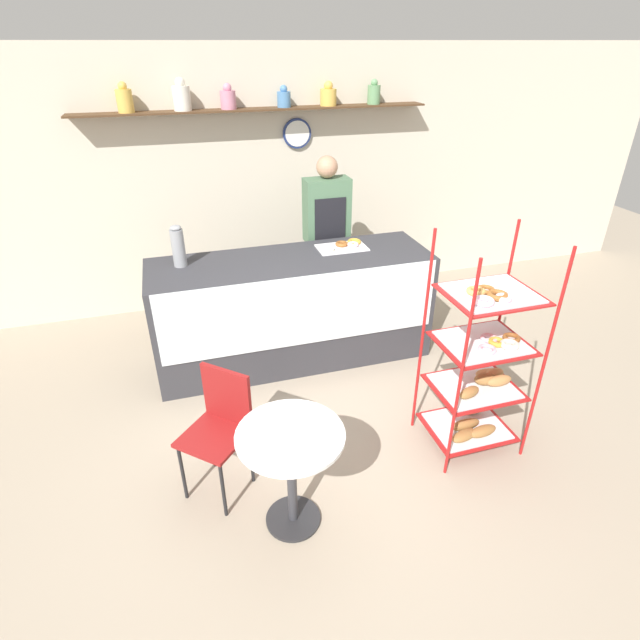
% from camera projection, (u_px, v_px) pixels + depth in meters
% --- Properties ---
extents(ground_plane, '(14.00, 14.00, 0.00)m').
position_uv_depth(ground_plane, '(338.00, 448.00, 3.78)').
color(ground_plane, gray).
extents(back_wall, '(10.00, 0.30, 2.70)m').
position_uv_depth(back_wall, '(259.00, 180.00, 5.41)').
color(back_wall, beige).
rests_on(back_wall, ground_plane).
extents(display_counter, '(2.52, 0.79, 1.01)m').
position_uv_depth(display_counter, '(293.00, 309.00, 4.65)').
color(display_counter, '#333338').
rests_on(display_counter, ground_plane).
extents(pastry_rack, '(0.65, 0.55, 1.64)m').
position_uv_depth(pastry_rack, '(480.00, 369.00, 3.53)').
color(pastry_rack, '#A51919').
rests_on(pastry_rack, ground_plane).
extents(person_worker, '(0.44, 0.23, 1.76)m').
position_uv_depth(person_worker, '(327.00, 237.00, 5.03)').
color(person_worker, '#282833').
rests_on(person_worker, ground_plane).
extents(cafe_table, '(0.64, 0.64, 0.73)m').
position_uv_depth(cafe_table, '(291.00, 457.00, 2.95)').
color(cafe_table, '#262628').
rests_on(cafe_table, ground_plane).
extents(cafe_chair, '(0.54, 0.54, 0.89)m').
position_uv_depth(cafe_chair, '(221.00, 420.00, 3.23)').
color(cafe_chair, black).
rests_on(cafe_chair, ground_plane).
extents(coffee_carafe, '(0.11, 0.11, 0.36)m').
position_uv_depth(coffee_carafe, '(178.00, 246.00, 4.19)').
color(coffee_carafe, gray).
rests_on(coffee_carafe, display_counter).
extents(donut_tray_counter, '(0.46, 0.28, 0.05)m').
position_uv_depth(donut_tray_counter, '(344.00, 246.00, 4.64)').
color(donut_tray_counter, white).
rests_on(donut_tray_counter, display_counter).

